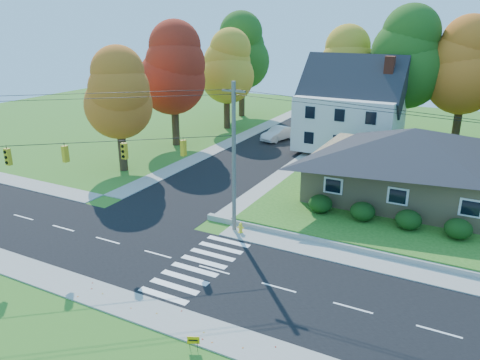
{
  "coord_description": "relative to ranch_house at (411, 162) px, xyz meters",
  "views": [
    {
      "loc": [
        12.22,
        -20.16,
        13.68
      ],
      "look_at": [
        -2.52,
        8.0,
        2.58
      ],
      "focal_mm": 35.0,
      "sensor_mm": 36.0,
      "label": 1
    }
  ],
  "objects": [
    {
      "name": "ground",
      "position": [
        -8.0,
        -16.0,
        -3.27
      ],
      "size": [
        120.0,
        120.0,
        0.0
      ],
      "primitive_type": "plane",
      "color": "#3D7923"
    },
    {
      "name": "road_main",
      "position": [
        -8.0,
        -16.0,
        -3.26
      ],
      "size": [
        90.0,
        8.0,
        0.02
      ],
      "primitive_type": "cube",
      "color": "black",
      "rests_on": "ground"
    },
    {
      "name": "road_cross",
      "position": [
        -16.0,
        10.0,
        -3.25
      ],
      "size": [
        8.0,
        44.0,
        0.02
      ],
      "primitive_type": "cube",
      "color": "black",
      "rests_on": "ground"
    },
    {
      "name": "sidewalk_north",
      "position": [
        -8.0,
        -11.0,
        -3.23
      ],
      "size": [
        90.0,
        2.0,
        0.08
      ],
      "primitive_type": "cube",
      "color": "#9C9A90",
      "rests_on": "ground"
    },
    {
      "name": "sidewalk_south",
      "position": [
        -8.0,
        -21.0,
        -3.23
      ],
      "size": [
        90.0,
        2.0,
        0.08
      ],
      "primitive_type": "cube",
      "color": "#9C9A90",
      "rests_on": "ground"
    },
    {
      "name": "lawn",
      "position": [
        5.0,
        5.0,
        -3.02
      ],
      "size": [
        30.0,
        30.0,
        0.5
      ],
      "primitive_type": "cube",
      "color": "#3D7923",
      "rests_on": "ground"
    },
    {
      "name": "ranch_house",
      "position": [
        0.0,
        0.0,
        0.0
      ],
      "size": [
        14.6,
        10.6,
        5.4
      ],
      "color": "tan",
      "rests_on": "lawn"
    },
    {
      "name": "colonial_house",
      "position": [
        -7.96,
        12.0,
        1.32
      ],
      "size": [
        10.4,
        8.4,
        9.6
      ],
      "color": "silver",
      "rests_on": "lawn"
    },
    {
      "name": "hedge_row",
      "position": [
        -0.5,
        -6.2,
        -2.13
      ],
      "size": [
        10.7,
        1.7,
        1.27
      ],
      "color": "#163A10",
      "rests_on": "lawn"
    },
    {
      "name": "traffic_infrastructure",
      "position": [
        -8.15,
        -14.65,
        1.88
      ],
      "size": [
        38.1,
        10.66,
        10.0
      ],
      "color": "#666059",
      "rests_on": "ground"
    },
    {
      "name": "tree_lot_0",
      "position": [
        -10.0,
        18.0,
        5.04
      ],
      "size": [
        6.72,
        6.72,
        12.51
      ],
      "color": "#3F2A19",
      "rests_on": "lawn"
    },
    {
      "name": "tree_lot_1",
      "position": [
        -4.0,
        17.0,
        6.35
      ],
      "size": [
        7.84,
        7.84,
        14.6
      ],
      "color": "#3F2A19",
      "rests_on": "lawn"
    },
    {
      "name": "tree_lot_2",
      "position": [
        2.0,
        18.0,
        5.7
      ],
      "size": [
        7.28,
        7.28,
        13.56
      ],
      "color": "#3F2A19",
      "rests_on": "lawn"
    },
    {
      "name": "tree_west_0",
      "position": [
        -25.0,
        -4.0,
        3.89
      ],
      "size": [
        6.16,
        6.16,
        11.47
      ],
      "color": "#3F2A19",
      "rests_on": "ground"
    },
    {
      "name": "tree_west_1",
      "position": [
        -26.0,
        6.0,
        5.2
      ],
      "size": [
        7.28,
        7.28,
        13.56
      ],
      "color": "#3F2A19",
      "rests_on": "ground"
    },
    {
      "name": "tree_west_2",
      "position": [
        -25.0,
        16.0,
        4.54
      ],
      "size": [
        6.72,
        6.72,
        12.51
      ],
      "color": "#3F2A19",
      "rests_on": "ground"
    },
    {
      "name": "tree_west_3",
      "position": [
        -27.0,
        24.0,
        5.85
      ],
      "size": [
        7.84,
        7.84,
        14.6
      ],
      "color": "#3F2A19",
      "rests_on": "ground"
    },
    {
      "name": "white_car",
      "position": [
        -16.55,
        13.17,
        -2.46
      ],
      "size": [
        2.85,
        5.02,
        1.57
      ],
      "primitive_type": "imported",
      "rotation": [
        0.0,
        0.0,
        -0.27
      ],
      "color": "#BDBDBD",
      "rests_on": "road_cross"
    },
    {
      "name": "fire_hydrant",
      "position": [
        -8.89,
        -11.03,
        -2.89
      ],
      "size": [
        0.44,
        0.34,
        0.78
      ],
      "color": "yellow",
      "rests_on": "ground"
    },
    {
      "name": "yard_sign",
      "position": [
        -5.33,
        -22.25,
        -2.78
      ],
      "size": [
        0.5,
        0.26,
        0.68
      ],
      "color": "black",
      "rests_on": "ground"
    }
  ]
}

